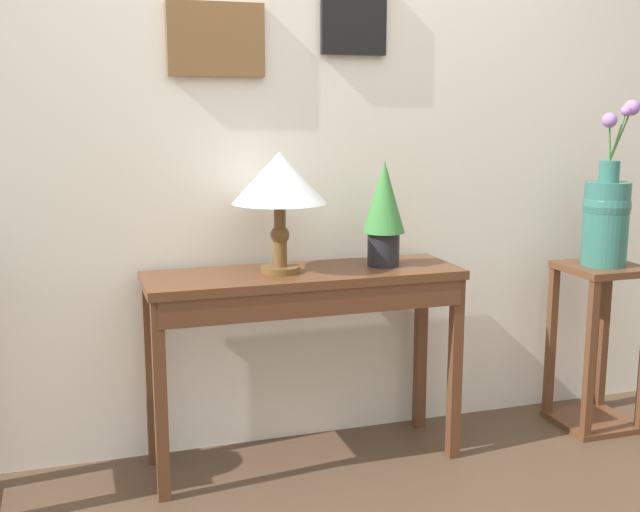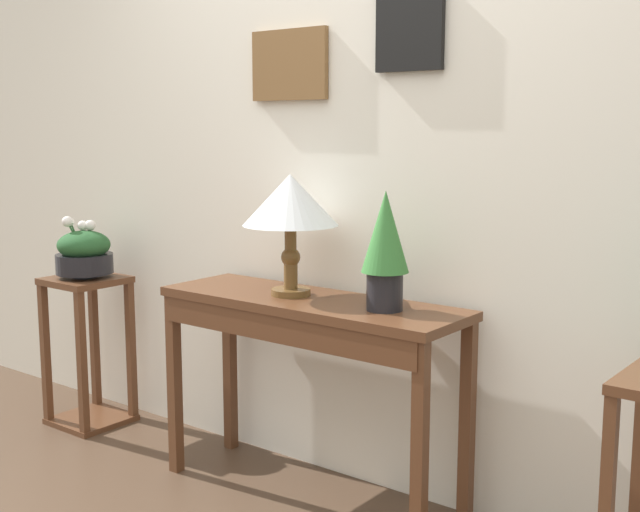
{
  "view_description": "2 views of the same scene",
  "coord_description": "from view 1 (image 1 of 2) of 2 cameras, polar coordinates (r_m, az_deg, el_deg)",
  "views": [
    {
      "loc": [
        -0.93,
        -1.76,
        1.41
      ],
      "look_at": [
        -0.04,
        1.03,
        0.85
      ],
      "focal_mm": 44.03,
      "sensor_mm": 36.0,
      "label": 1
    },
    {
      "loc": [
        1.8,
        -1.27,
        1.42
      ],
      "look_at": [
        -0.04,
        1.1,
        0.95
      ],
      "focal_mm": 46.26,
      "sensor_mm": 36.0,
      "label": 2
    }
  ],
  "objects": [
    {
      "name": "potted_plant_on_console",
      "position": [
        3.11,
        4.68,
        3.48
      ],
      "size": [
        0.17,
        0.17,
        0.42
      ],
      "color": "black",
      "rests_on": "console_table"
    },
    {
      "name": "pedestal_stand_right",
      "position": [
        3.7,
        19.49,
        -6.22
      ],
      "size": [
        0.33,
        0.33,
        0.74
      ],
      "color": "#56331E",
      "rests_on": "ground"
    },
    {
      "name": "table_lamp",
      "position": [
        2.96,
        -2.97,
        5.4
      ],
      "size": [
        0.36,
        0.36,
        0.46
      ],
      "color": "brown",
      "rests_on": "console_table"
    },
    {
      "name": "console_table",
      "position": [
        3.04,
        -1.05,
        -3.34
      ],
      "size": [
        1.23,
        0.39,
        0.79
      ],
      "color": "#56331E",
      "rests_on": "ground"
    },
    {
      "name": "back_wall_with_art",
      "position": [
        3.27,
        -1.3,
        10.6
      ],
      "size": [
        9.0,
        0.13,
        2.8
      ],
      "color": "silver",
      "rests_on": "ground"
    },
    {
      "name": "flower_vase_tall_right",
      "position": [
        3.58,
        20.1,
        2.97
      ],
      "size": [
        0.2,
        0.2,
        0.7
      ],
      "color": "#2D665B",
      "rests_on": "pedestal_stand_right"
    }
  ]
}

